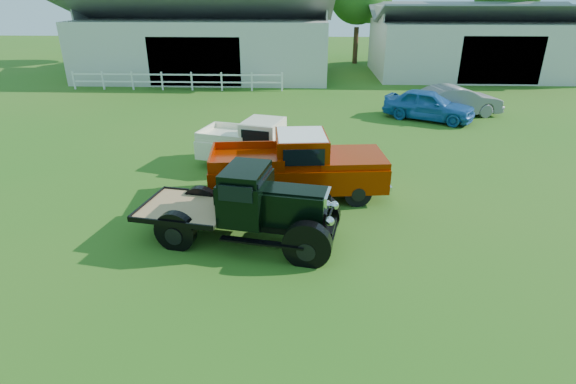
# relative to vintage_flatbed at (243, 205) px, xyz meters

# --- Properties ---
(ground) EXTENTS (120.00, 120.00, 0.00)m
(ground) POSITION_rel_vintage_flatbed_xyz_m (0.93, -0.41, -1.02)
(ground) COLOR #40641C
(shed_left) EXTENTS (18.80, 10.20, 5.60)m
(shed_left) POSITION_rel_vintage_flatbed_xyz_m (-6.07, 25.59, 1.78)
(shed_left) COLOR #B8B49E
(shed_left) RESTS_ON ground
(shed_right) EXTENTS (16.80, 9.20, 5.20)m
(shed_right) POSITION_rel_vintage_flatbed_xyz_m (14.93, 26.59, 1.58)
(shed_right) COLOR #B8B49E
(shed_right) RESTS_ON ground
(fence_rail) EXTENTS (14.20, 0.16, 1.20)m
(fence_rail) POSITION_rel_vintage_flatbed_xyz_m (-7.07, 19.59, -0.42)
(fence_rail) COLOR white
(fence_rail) RESTS_ON ground
(tree_a) EXTENTS (6.30, 6.30, 10.50)m
(tree_a) POSITION_rel_vintage_flatbed_xyz_m (-17.07, 32.59, 4.23)
(tree_a) COLOR #185015
(tree_a) RESTS_ON ground
(tree_c) EXTENTS (5.40, 5.40, 9.00)m
(tree_c) POSITION_rel_vintage_flatbed_xyz_m (5.93, 32.59, 3.48)
(tree_c) COLOR #185015
(tree_c) RESTS_ON ground
(tree_d) EXTENTS (6.00, 6.00, 10.00)m
(tree_d) POSITION_rel_vintage_flatbed_xyz_m (18.93, 33.59, 3.98)
(tree_d) COLOR #185015
(tree_d) RESTS_ON ground
(vintage_flatbed) EXTENTS (5.44, 2.93, 2.04)m
(vintage_flatbed) POSITION_rel_vintage_flatbed_xyz_m (0.00, 0.00, 0.00)
(vintage_flatbed) COLOR black
(vintage_flatbed) RESTS_ON ground
(red_pickup) EXTENTS (5.85, 2.72, 2.06)m
(red_pickup) POSITION_rel_vintage_flatbed_xyz_m (1.33, 2.93, 0.01)
(red_pickup) COLOR #891E00
(red_pickup) RESTS_ON ground
(white_pickup) EXTENTS (5.08, 3.02, 1.75)m
(white_pickup) POSITION_rel_vintage_flatbed_xyz_m (-0.07, 5.47, -0.15)
(white_pickup) COLOR #EDE5C3
(white_pickup) RESTS_ON ground
(misc_car_blue) EXTENTS (4.81, 3.79, 1.53)m
(misc_car_blue) POSITION_rel_vintage_flatbed_xyz_m (7.80, 12.60, -0.25)
(misc_car_blue) COLOR #215AA2
(misc_car_blue) RESTS_ON ground
(misc_car_grey) EXTENTS (4.97, 2.66, 1.56)m
(misc_car_grey) POSITION_rel_vintage_flatbed_xyz_m (9.42, 13.52, -0.24)
(misc_car_grey) COLOR slate
(misc_car_grey) RESTS_ON ground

